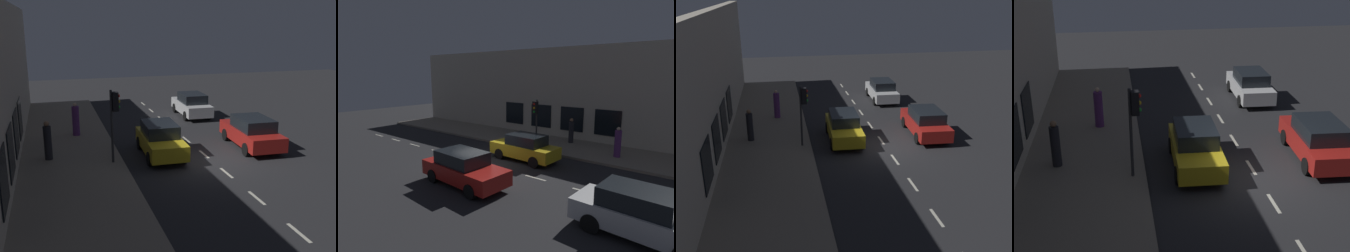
{
  "view_description": "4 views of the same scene",
  "coord_description": "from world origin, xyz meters",
  "views": [
    {
      "loc": [
        6.95,
        16.06,
        6.2
      ],
      "look_at": [
        1.84,
        -0.97,
        1.57
      ],
      "focal_mm": 42.41,
      "sensor_mm": 36.0,
      "label": 1
    },
    {
      "loc": [
        -11.2,
        -10.73,
        5.1
      ],
      "look_at": [
        2.87,
        0.59,
        1.73
      ],
      "focal_mm": 29.91,
      "sensor_mm": 36.0,
      "label": 2
    },
    {
      "loc": [
        5.59,
        18.09,
        8.12
      ],
      "look_at": [
        2.33,
        0.04,
        1.39
      ],
      "focal_mm": 40.28,
      "sensor_mm": 36.0,
      "label": 3
    },
    {
      "loc": [
        4.9,
        14.04,
        8.0
      ],
      "look_at": [
        2.59,
        -1.41,
        1.69
      ],
      "focal_mm": 49.31,
      "sensor_mm": 36.0,
      "label": 4
    }
  ],
  "objects": [
    {
      "name": "ground_plane",
      "position": [
        0.0,
        0.0,
        0.0
      ],
      "size": [
        60.0,
        60.0,
        0.0
      ],
      "primitive_type": "plane",
      "color": "#28282B"
    },
    {
      "name": "sidewalk",
      "position": [
        6.25,
        0.0,
        0.07
      ],
      "size": [
        4.5,
        32.0,
        0.15
      ],
      "color": "gray",
      "rests_on": "ground"
    },
    {
      "name": "lane_centre_line",
      "position": [
        0.0,
        -1.0,
        0.0
      ],
      "size": [
        0.12,
        27.2,
        0.01
      ],
      "color": "beige",
      "rests_on": "ground"
    },
    {
      "name": "traffic_light",
      "position": [
        4.34,
        -0.74,
        2.54
      ],
      "size": [
        0.45,
        0.32,
        3.27
      ],
      "color": "#2D2D30",
      "rests_on": "sidewalk"
    },
    {
      "name": "parked_car_0",
      "position": [
        -2.23,
        -8.94,
        0.79
      ],
      "size": [
        1.93,
        4.33,
        1.58
      ],
      "rotation": [
        0.0,
        0.0,
        3.1
      ],
      "color": "silver",
      "rests_on": "ground"
    },
    {
      "name": "parked_car_1",
      "position": [
        -2.77,
        -1.44,
        0.79
      ],
      "size": [
        2.09,
        4.44,
        1.58
      ],
      "rotation": [
        0.0,
        0.0,
        3.08
      ],
      "color": "red",
      "rests_on": "ground"
    },
    {
      "name": "parked_car_2",
      "position": [
        2.06,
        -1.5,
        0.79
      ],
      "size": [
        1.93,
        4.16,
        1.58
      ],
      "rotation": [
        0.0,
        0.0,
        -0.04
      ],
      "color": "gold",
      "rests_on": "ground"
    },
    {
      "name": "pedestrian_0",
      "position": [
        5.73,
        -5.73,
        0.99
      ],
      "size": [
        0.43,
        0.43,
        1.83
      ],
      "rotation": [
        0.0,
        0.0,
        6.17
      ],
      "color": "#5B2D70",
      "rests_on": "sidewalk"
    },
    {
      "name": "pedestrian_1",
      "position": [
        7.23,
        -1.97,
        0.99
      ],
      "size": [
        0.45,
        0.45,
        1.8
      ],
      "rotation": [
        0.0,
        0.0,
        0.34
      ],
      "color": "#232328",
      "rests_on": "sidewalk"
    }
  ]
}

